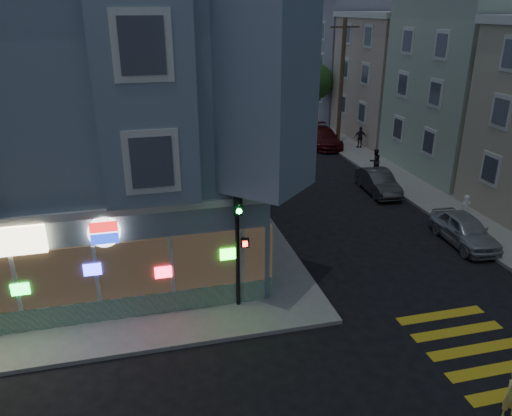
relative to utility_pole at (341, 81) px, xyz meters
name	(u,v)px	position (x,y,z in m)	size (l,w,h in m)	color
ground	(273,379)	(-12.00, -24.00, -4.80)	(120.00, 120.00, 0.00)	black
sidewalk_ne	(470,138)	(11.00, -1.00, -4.72)	(24.00, 42.00, 0.15)	gray
corner_building	(63,113)	(-18.00, -13.02, 1.02)	(14.60, 14.60, 11.40)	gray
row_house_b	(505,84)	(7.50, -8.00, 0.60)	(12.00, 8.60, 10.50)	#ABBFA6
row_house_c	(425,78)	(7.50, 1.00, -0.15)	(12.00, 8.60, 9.00)	tan
row_house_d	(374,58)	(7.50, 10.00, 0.60)	(12.00, 8.60, 10.50)	#93909E
utility_pole	(341,81)	(0.00, 0.00, 0.00)	(2.20, 0.30, 9.00)	#4C3826
street_tree_near	(315,82)	(0.20, 6.00, -0.86)	(3.00, 3.00, 5.30)	#4C3826
street_tree_far	(287,71)	(0.20, 14.00, -0.86)	(3.00, 3.00, 5.30)	#4C3826
pedestrian_a	(375,161)	(-0.70, -7.59, -3.88)	(0.75, 0.58, 1.54)	black
pedestrian_b	(360,137)	(1.00, -1.79, -3.87)	(0.91, 0.38, 1.55)	#26242C
parked_car_a	(465,230)	(-1.30, -17.58, -4.12)	(1.60, 3.98, 1.36)	#B0B4B8
parked_car_b	(378,182)	(-1.98, -10.61, -4.15)	(1.37, 3.94, 1.30)	#3D4042
parked_car_c	(323,137)	(-1.30, -0.24, -4.09)	(1.97, 4.85, 1.41)	#511216
parked_car_d	(292,124)	(-2.07, 4.96, -4.12)	(2.25, 4.88, 1.36)	#9CA2A7
traffic_signal	(238,227)	(-12.16, -20.29, -1.62)	(0.55, 0.50, 4.47)	black
fire_hydrant	(466,202)	(1.00, -14.47, -4.20)	(0.48, 0.28, 0.84)	white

